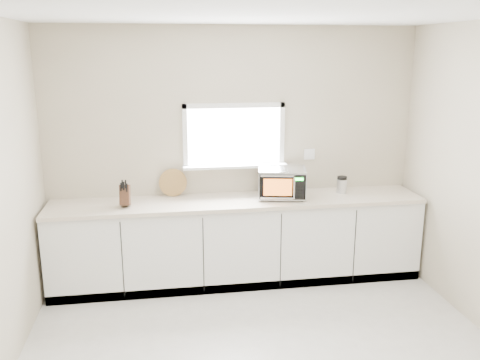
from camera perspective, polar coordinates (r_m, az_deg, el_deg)
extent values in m
cube|color=beige|center=(5.53, -0.70, 2.97)|extent=(4.00, 0.02, 2.70)
cube|color=white|center=(5.48, -0.69, 4.99)|extent=(1.00, 0.02, 0.60)
cube|color=white|center=(5.48, -0.58, 1.58)|extent=(1.12, 0.16, 0.03)
cube|color=white|center=(5.42, -0.67, 8.36)|extent=(1.10, 0.04, 0.05)
cube|color=white|center=(5.53, -0.65, 1.64)|extent=(1.10, 0.04, 0.05)
cube|color=white|center=(5.42, -6.19, 4.80)|extent=(0.05, 0.04, 0.70)
cube|color=white|center=(5.56, 4.71, 5.09)|extent=(0.05, 0.04, 0.70)
cube|color=white|center=(5.71, 7.80, 2.89)|extent=(0.12, 0.01, 0.12)
cube|color=white|center=(5.50, -0.22, -6.98)|extent=(3.92, 0.60, 0.88)
cube|color=beige|center=(5.34, -0.21, -2.41)|extent=(3.92, 0.64, 0.04)
cylinder|color=black|center=(5.29, 2.50, -2.29)|extent=(0.02, 0.02, 0.01)
cylinder|color=black|center=(5.57, 2.49, -1.42)|extent=(0.02, 0.02, 0.01)
cylinder|color=black|center=(5.31, 6.98, -2.32)|extent=(0.02, 0.02, 0.01)
cylinder|color=black|center=(5.59, 6.74, -1.46)|extent=(0.02, 0.02, 0.01)
cube|color=silver|center=(5.39, 4.72, -0.28)|extent=(0.56, 0.46, 0.30)
cube|color=black|center=(5.21, 4.80, -0.81)|extent=(0.47, 0.10, 0.26)
cube|color=orange|center=(5.20, 4.26, -0.83)|extent=(0.29, 0.06, 0.18)
cylinder|color=silver|center=(5.19, 6.12, -0.90)|extent=(0.02, 0.02, 0.23)
cube|color=black|center=(5.21, 6.64, -0.84)|extent=(0.12, 0.03, 0.25)
cube|color=#19FF33|center=(5.19, 6.68, 0.09)|extent=(0.08, 0.02, 0.03)
cube|color=silver|center=(5.36, 4.75, 1.29)|extent=(0.56, 0.46, 0.01)
cube|color=#432618|center=(5.20, -12.79, -1.66)|extent=(0.10, 0.20, 0.24)
cube|color=black|center=(5.13, -13.22, -0.77)|extent=(0.02, 0.04, 0.09)
cube|color=black|center=(5.12, -12.91, -0.66)|extent=(0.02, 0.04, 0.09)
cube|color=black|center=(5.13, -12.59, -0.86)|extent=(0.02, 0.04, 0.09)
cube|color=black|center=(5.12, -13.08, -0.46)|extent=(0.02, 0.04, 0.09)
cube|color=black|center=(5.12, -12.72, -0.45)|extent=(0.02, 0.04, 0.09)
cylinder|color=olive|center=(5.48, -7.54, -0.28)|extent=(0.30, 0.07, 0.30)
cylinder|color=silver|center=(5.68, 11.35, -0.67)|extent=(0.11, 0.11, 0.15)
cylinder|color=black|center=(5.65, 11.40, 0.25)|extent=(0.11, 0.11, 0.04)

